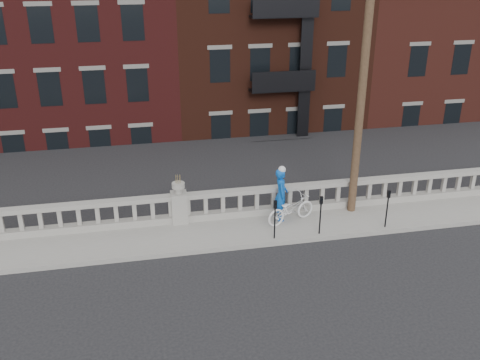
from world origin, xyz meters
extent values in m
plane|color=black|center=(0.00, 0.00, 0.00)|extent=(120.00, 120.00, 0.00)
cube|color=gray|center=(0.00, 3.00, 0.07)|extent=(32.00, 2.20, 0.15)
cube|color=gray|center=(0.00, 3.95, 0.28)|extent=(28.00, 0.34, 0.25)
cube|color=gray|center=(0.00, 3.95, 1.10)|extent=(28.00, 0.34, 0.16)
cube|color=gray|center=(0.00, 3.95, 0.70)|extent=(0.55, 0.55, 1.10)
cylinder|color=gray|center=(0.00, 3.95, 1.35)|extent=(0.24, 0.24, 0.20)
cylinder|color=gray|center=(0.00, 3.95, 1.53)|extent=(0.44, 0.44, 0.18)
cube|color=#605E59|center=(0.00, 4.30, -2.42)|extent=(36.00, 0.50, 5.15)
cube|color=black|center=(0.00, 25.95, -5.25)|extent=(80.00, 44.00, 0.50)
cube|color=#595651|center=(-2.00, 8.45, -3.00)|extent=(16.00, 7.00, 4.00)
cube|color=#595651|center=(22.00, 32.95, 4.00)|extent=(14.00, 14.00, 18.00)
cube|color=#4A1515|center=(-4.00, 19.95, 2.00)|extent=(10.00, 14.00, 14.00)
cube|color=#3A180F|center=(6.00, 19.95, 2.75)|extent=(10.00, 14.00, 15.50)
cube|color=#522019|center=(16.00, 19.95, 1.00)|extent=(10.00, 14.00, 12.00)
cylinder|color=#422D1E|center=(6.20, 3.60, 5.15)|extent=(0.28, 0.28, 10.00)
cylinder|color=black|center=(2.92, 2.15, 0.70)|extent=(0.05, 0.05, 1.10)
cube|color=black|center=(2.92, 2.15, 1.38)|extent=(0.10, 0.08, 0.26)
cube|color=black|center=(2.92, 2.10, 1.42)|extent=(0.06, 0.01, 0.08)
cylinder|color=black|center=(4.47, 2.15, 0.70)|extent=(0.05, 0.05, 1.10)
cube|color=black|center=(4.47, 2.15, 1.38)|extent=(0.10, 0.08, 0.26)
cube|color=black|center=(4.47, 2.10, 1.42)|extent=(0.06, 0.01, 0.08)
cylinder|color=black|center=(6.83, 2.15, 0.70)|extent=(0.05, 0.05, 1.10)
cube|color=black|center=(6.83, 2.15, 1.38)|extent=(0.10, 0.08, 0.26)
cube|color=black|center=(6.83, 2.10, 1.42)|extent=(0.06, 0.01, 0.08)
imported|color=white|center=(3.77, 3.17, 0.65)|extent=(2.00, 1.28, 0.99)
imported|color=#0B4EB2|center=(3.49, 3.46, 1.09)|extent=(0.58, 0.76, 1.88)
camera|label=1|loc=(-1.29, -12.67, 8.82)|focal=40.00mm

